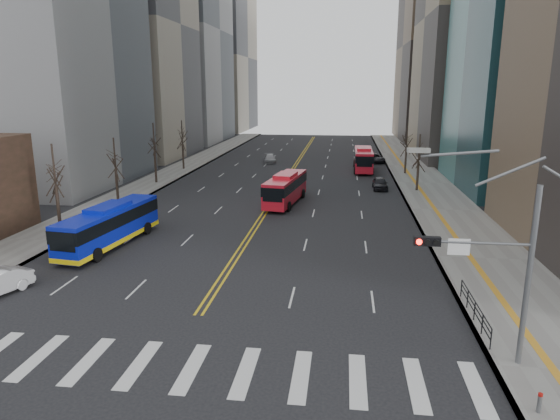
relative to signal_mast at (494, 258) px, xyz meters
name	(u,v)px	position (x,y,z in m)	size (l,w,h in m)	color
ground	(165,366)	(-13.77, -2.00, -4.86)	(220.00, 220.00, 0.00)	black
sidewalk_right	(423,183)	(3.73, 43.00, -4.78)	(7.00, 130.00, 0.15)	gray
sidewalk_left	(164,177)	(-30.27, 43.00, -4.78)	(5.00, 130.00, 0.15)	gray
crosswalk	(165,366)	(-13.77, -2.00, -4.85)	(26.70, 4.00, 0.01)	silver
centerline	(293,168)	(-13.77, 53.00, -4.85)	(0.55, 100.00, 0.01)	gold
office_towers	(303,12)	(-13.64, 66.51, 19.07)	(83.00, 134.00, 58.00)	gray
signal_mast	(494,258)	(0.00, 0.00, 0.00)	(5.37, 0.37, 9.39)	slate
pedestrian_railing	(475,308)	(0.53, 4.00, -4.03)	(0.06, 6.06, 1.02)	black
street_trees	(210,152)	(-20.94, 32.55, 0.02)	(35.20, 47.20, 7.60)	black
blue_bus	(110,224)	(-23.81, 13.88, -3.18)	(3.64, 11.10, 3.20)	#0D1DC4
red_bus_near	(286,187)	(-12.21, 29.68, -3.08)	(3.63, 10.17, 3.19)	red
red_bus_far	(363,158)	(-3.48, 52.44, -2.97)	(2.76, 10.64, 3.39)	red
car_dark_mid	(380,183)	(-1.96, 38.70, -4.15)	(1.67, 4.14, 1.41)	black
car_silver	(270,158)	(-18.17, 58.71, -4.21)	(1.82, 4.49, 1.30)	gray
car_dark_far	(375,158)	(-1.27, 60.91, -4.17)	(2.28, 4.95, 1.38)	black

